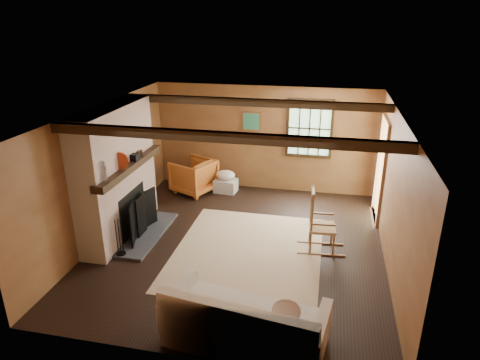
% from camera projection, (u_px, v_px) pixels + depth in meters
% --- Properties ---
extents(ground, '(5.50, 5.50, 0.00)m').
position_uv_depth(ground, '(239.00, 245.00, 7.65)').
color(ground, black).
rests_on(ground, ground).
extents(room_envelope, '(5.02, 5.52, 2.44)m').
position_uv_depth(room_envelope, '(255.00, 155.00, 7.25)').
color(room_envelope, '#915B33').
rests_on(room_envelope, ground).
extents(fireplace, '(1.02, 2.30, 2.40)m').
position_uv_depth(fireplace, '(118.00, 178.00, 7.68)').
color(fireplace, '#97413A').
rests_on(fireplace, ground).
extents(rug, '(2.50, 3.00, 0.01)m').
position_uv_depth(rug, '(248.00, 252.00, 7.43)').
color(rug, tan).
rests_on(rug, ground).
extents(rocking_chair, '(0.85, 0.50, 1.13)m').
position_uv_depth(rocking_chair, '(320.00, 225.00, 7.34)').
color(rocking_chair, tan).
rests_on(rocking_chair, ground).
extents(sofa, '(2.09, 1.16, 0.80)m').
position_uv_depth(sofa, '(245.00, 327.00, 5.24)').
color(sofa, white).
rests_on(sofa, ground).
extents(firewood_pile, '(0.66, 0.12, 0.24)m').
position_uv_depth(firewood_pile, '(187.00, 179.00, 10.33)').
color(firewood_pile, brown).
rests_on(firewood_pile, ground).
extents(laundry_basket, '(0.53, 0.42, 0.30)m').
position_uv_depth(laundry_basket, '(226.00, 186.00, 9.88)').
color(laundry_basket, silver).
rests_on(laundry_basket, ground).
extents(basket_pillow, '(0.45, 0.36, 0.22)m').
position_uv_depth(basket_pillow, '(226.00, 175.00, 9.78)').
color(basket_pillow, white).
rests_on(basket_pillow, laundry_basket).
extents(armchair, '(1.12, 1.10, 0.78)m').
position_uv_depth(armchair, '(194.00, 176.00, 9.79)').
color(armchair, '#BF6026').
rests_on(armchair, ground).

